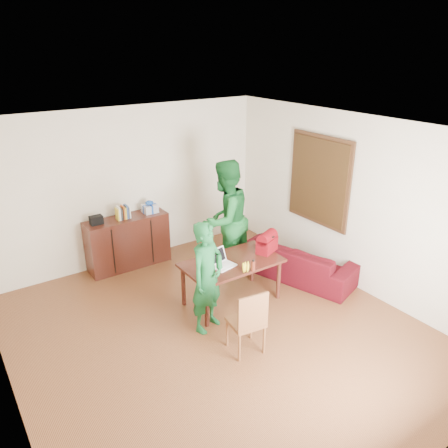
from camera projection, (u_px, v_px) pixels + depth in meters
room at (213, 242)px, 5.49m from camera, size 5.20×5.70×2.90m
table at (232, 266)px, 6.40m from camera, size 1.44×0.82×0.67m
chair at (246, 333)px, 5.47m from camera, size 0.46×0.44×0.89m
person_near at (207, 277)px, 5.73m from camera, size 0.66×0.54×1.55m
person_far at (225, 220)px, 7.05m from camera, size 1.12×0.98×1.96m
laptop at (224, 264)px, 6.20m from camera, size 0.36×0.28×0.23m
bananas at (246, 270)px, 6.06m from camera, size 0.18×0.15×0.06m
bottle at (253, 265)px, 6.07m from camera, size 0.06×0.06×0.17m
red_bag at (267, 244)px, 6.62m from camera, size 0.40×0.32×0.26m
sofa at (297, 260)px, 7.23m from camera, size 1.33×2.10×0.57m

